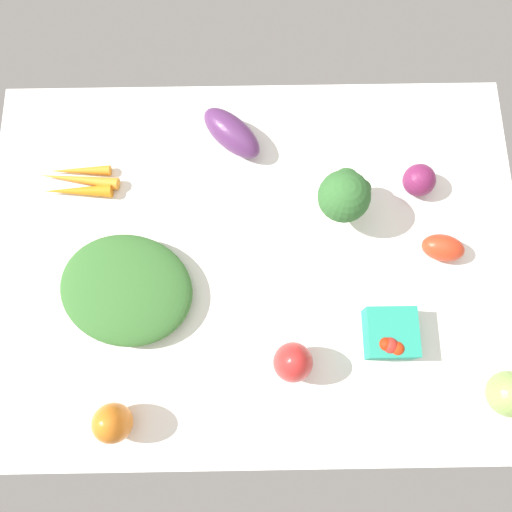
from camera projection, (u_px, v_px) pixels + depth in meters
The scene contains 11 objects.
tablecloth at pixel (256, 260), 100.36cm from camera, with size 104.00×76.00×2.00cm, color white.
leafy_greens_clump at pixel (128, 289), 94.94cm from camera, with size 24.78×20.79×5.66cm, color #386F30.
bell_pepper_orange at pixel (115, 423), 86.99cm from camera, with size 6.72×6.72×9.39cm, color orange.
broccoli_head at pixel (347, 195), 93.94cm from camera, with size 9.94×10.71×13.58cm.
heirloom_tomato_green at pixel (512, 394), 88.95cm from camera, with size 7.91×7.91×7.91cm, color #89AC54.
carrot_bunch at pixel (80, 182), 102.28cm from camera, with size 16.34×6.93×2.63cm.
red_onion_near_basket at pixel (421, 180), 100.28cm from camera, with size 6.34×6.34×6.34cm, color #772150.
roma_tomato at pixel (445, 248), 97.35cm from camera, with size 8.00×5.04×5.04cm, color red.
bell_pepper_red at pixel (295, 362), 89.20cm from camera, with size 6.86×6.86×10.28cm, color red.
eggplant at pixel (234, 133), 102.95cm from camera, with size 14.17×6.34×6.34cm, color #5A2D62.
berry_basket at pixel (393, 335), 92.62cm from camera, with size 9.04×9.04×6.23cm.
Camera 1 is at (-0.39, -25.62, 98.04)cm, focal length 36.25 mm.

